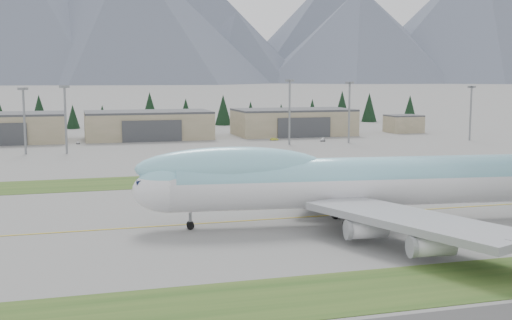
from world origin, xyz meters
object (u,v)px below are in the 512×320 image
object	(u,v)px
hangar_center	(148,125)
boeing_747_freighter	(352,181)
service_vehicle_c	(323,141)
service_vehicle_a	(78,144)
service_vehicle_b	(274,140)
hangar_right	(293,122)

from	to	relation	value
hangar_center	boeing_747_freighter	bearing A→B (deg)	-84.07
hangar_center	service_vehicle_c	distance (m)	68.34
hangar_center	service_vehicle_a	xyz separation A→B (m)	(-26.73, -13.14, -5.39)
service_vehicle_b	service_vehicle_c	world-z (taller)	service_vehicle_c
hangar_center	service_vehicle_b	distance (m)	50.03
hangar_right	service_vehicle_c	bearing A→B (deg)	-86.26
boeing_747_freighter	hangar_right	xyz separation A→B (m)	(43.77, 156.14, -1.69)
hangar_center	hangar_right	world-z (taller)	same
hangar_center	service_vehicle_c	xyz separation A→B (m)	(61.86, -28.54, -5.39)
service_vehicle_c	boeing_747_freighter	bearing A→B (deg)	-81.34
hangar_center	hangar_right	xyz separation A→B (m)	(60.00, 0.00, 0.00)
hangar_center	service_vehicle_b	bearing A→B (deg)	-24.45
service_vehicle_a	hangar_right	bearing A→B (deg)	6.53
hangar_right	service_vehicle_b	distance (m)	25.88
hangar_right	service_vehicle_b	size ratio (longest dim) A/B	15.34
hangar_right	service_vehicle_c	size ratio (longest dim) A/B	11.90
boeing_747_freighter	service_vehicle_c	distance (m)	135.70
boeing_747_freighter	hangar_right	bearing A→B (deg)	81.16
boeing_747_freighter	service_vehicle_a	size ratio (longest dim) A/B	24.66
hangar_center	service_vehicle_c	bearing A→B (deg)	-24.77
boeing_747_freighter	service_vehicle_b	xyz separation A→B (m)	(29.05, 135.55, -7.08)
hangar_right	service_vehicle_a	world-z (taller)	hangar_right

